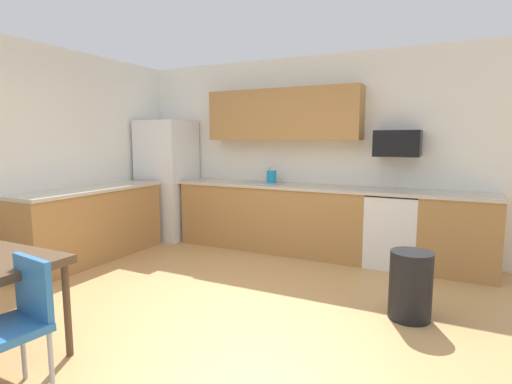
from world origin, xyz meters
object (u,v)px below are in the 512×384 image
Objects in this scene: kettle at (272,178)px; oven_range at (393,229)px; trash_bin at (410,285)px; microwave at (398,143)px; chair_near_table at (16,318)px; refrigerator at (168,180)px.

oven_range is at bearing -1.71° from kettle.
oven_range is 1.52× the size of trash_bin.
microwave reaches higher than trash_bin.
chair_near_table is at bearing -113.39° from microwave.
chair_near_table is 2.98m from trash_bin.
microwave is 4.27m from chair_near_table.
chair_near_table is (-1.65, -3.81, -1.01)m from microwave.
refrigerator is at bearing -176.99° from microwave.
chair_near_table is 3.79m from kettle.
chair_near_table is at bearing -132.41° from trash_bin.
kettle is at bearing 90.41° from chair_near_table.
kettle reaches higher than chair_near_table.
refrigerator reaches higher than oven_range.
kettle is at bearing 142.53° from trash_bin.
microwave is 0.90× the size of trash_bin.
microwave is 1.74m from kettle.
refrigerator is 1.76m from kettle.
chair_near_table is at bearing -89.59° from kettle.
microwave is 2.70× the size of kettle.
refrigerator is 2.03× the size of oven_range.
trash_bin is at bearing -76.58° from oven_range.
microwave is at bearing 66.61° from chair_near_table.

